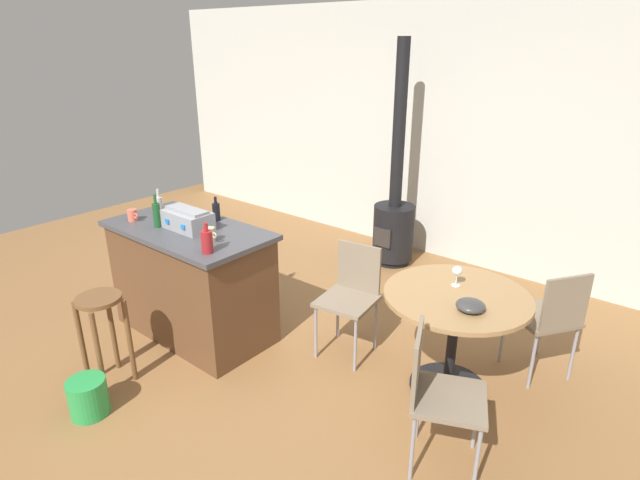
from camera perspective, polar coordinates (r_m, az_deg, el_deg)
ground_plane at (r=4.12m, az=-8.22°, el=-12.72°), size 8.80×8.80×0.00m
back_wall at (r=5.77m, az=12.52°, el=11.45°), size 8.00×0.10×2.70m
kitchen_island at (r=4.31m, az=-14.00°, el=-4.40°), size 1.38×0.73×0.93m
wooden_stool at (r=3.88m, az=-23.08°, el=-8.48°), size 0.31×0.31×0.68m
dining_table at (r=3.58m, az=14.79°, el=-8.34°), size 0.97×0.97×0.74m
folding_chair_near at (r=3.01m, az=12.90°, el=-15.90°), size 0.53×0.53×0.85m
folding_chair_far at (r=3.95m, az=24.23°, el=-7.66°), size 0.56×0.56×0.86m
folding_chair_left at (r=3.93m, az=3.50°, el=-5.78°), size 0.45×0.45×0.86m
wood_stove at (r=5.54m, az=8.27°, el=2.78°), size 0.44×0.45×2.33m
toolbox at (r=4.08m, az=-14.53°, el=2.24°), size 0.40×0.24×0.17m
bottle_0 at (r=4.19m, az=-17.73°, el=2.73°), size 0.06×0.06×0.27m
bottle_1 at (r=3.59m, az=-12.49°, el=-0.14°), size 0.08×0.08×0.22m
bottle_2 at (r=4.40m, az=-17.46°, el=3.54°), size 0.06×0.06×0.25m
bottle_3 at (r=4.23m, az=-11.49°, el=3.15°), size 0.06×0.06×0.20m
cup_0 at (r=3.79m, az=-12.11°, el=0.58°), size 0.11×0.07×0.11m
cup_1 at (r=4.42m, az=-20.18°, el=2.61°), size 0.11×0.08×0.10m
wine_glass at (r=3.57m, az=15.04°, el=-3.39°), size 0.07×0.07×0.14m
serving_bowl at (r=3.30m, az=16.43°, el=-7.02°), size 0.18×0.18×0.07m
plastic_bucket at (r=3.80m, az=-24.43°, el=-15.65°), size 0.25×0.25×0.25m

